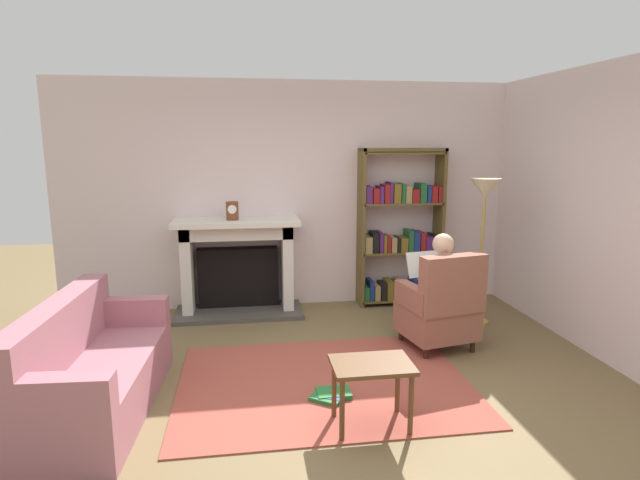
% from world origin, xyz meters
% --- Properties ---
extents(ground, '(14.00, 14.00, 0.00)m').
position_xyz_m(ground, '(0.00, 0.00, 0.00)').
color(ground, brown).
extents(back_wall, '(5.60, 0.10, 2.70)m').
position_xyz_m(back_wall, '(0.00, 2.55, 1.35)').
color(back_wall, silver).
rests_on(back_wall, ground).
extents(side_wall_right, '(0.10, 5.20, 2.70)m').
position_xyz_m(side_wall_right, '(2.65, 1.25, 1.35)').
color(side_wall_right, silver).
rests_on(side_wall_right, ground).
extents(area_rug, '(2.40, 1.80, 0.01)m').
position_xyz_m(area_rug, '(0.00, 0.30, 0.01)').
color(area_rug, '#A0483A').
rests_on(area_rug, ground).
extents(fireplace, '(1.47, 0.64, 1.12)m').
position_xyz_m(fireplace, '(-0.71, 2.30, 0.59)').
color(fireplace, '#4C4742').
rests_on(fireplace, ground).
extents(mantel_clock, '(0.14, 0.14, 0.21)m').
position_xyz_m(mantel_clock, '(-0.76, 2.20, 1.22)').
color(mantel_clock, brown).
rests_on(mantel_clock, fireplace).
extents(bookshelf, '(1.02, 0.32, 1.92)m').
position_xyz_m(bookshelf, '(1.26, 2.33, 0.90)').
color(bookshelf, brown).
rests_on(bookshelf, ground).
extents(armchair_reading, '(0.75, 0.73, 0.97)m').
position_xyz_m(armchair_reading, '(1.23, 0.86, 0.42)').
color(armchair_reading, '#331E14').
rests_on(armchair_reading, ground).
extents(seated_reader, '(0.43, 0.58, 1.14)m').
position_xyz_m(seated_reader, '(1.21, 0.98, 0.62)').
color(seated_reader, white).
rests_on(seated_reader, ground).
extents(sofa_floral, '(0.82, 1.74, 0.85)m').
position_xyz_m(sofa_floral, '(-1.77, 0.12, 0.32)').
color(sofa_floral, '#A56671').
rests_on(sofa_floral, ground).
extents(side_table, '(0.56, 0.39, 0.48)m').
position_xyz_m(side_table, '(0.23, -0.40, 0.40)').
color(side_table, brown).
rests_on(side_table, ground).
extents(scattered_books, '(0.35, 0.30, 0.04)m').
position_xyz_m(scattered_books, '(0.02, 0.04, 0.03)').
color(scattered_books, '#334CA5').
rests_on(scattered_books, area_rug).
extents(floor_lamp, '(0.32, 0.32, 1.61)m').
position_xyz_m(floor_lamp, '(1.92, 1.50, 1.36)').
color(floor_lamp, '#B7933F').
rests_on(floor_lamp, ground).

